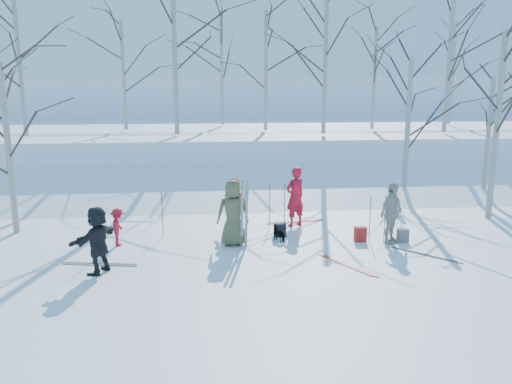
{
  "coord_description": "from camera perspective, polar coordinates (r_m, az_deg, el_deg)",
  "views": [
    {
      "loc": [
        -1.52,
        -12.66,
        4.27
      ],
      "look_at": [
        0.0,
        1.5,
        1.3
      ],
      "focal_mm": 35.0,
      "sensor_mm": 36.0,
      "label": 1
    }
  ],
  "objects": [
    {
      "name": "ski_pole_f",
      "position": [
        14.85,
        -10.66,
        -2.46
      ],
      "size": [
        0.02,
        0.02,
        1.34
      ],
      "primitive_type": "cylinder",
      "color": "black",
      "rests_on": "ground"
    },
    {
      "name": "ski_pair_a",
      "position": [
        16.31,
        4.49,
        -3.4
      ],
      "size": [
        0.68,
        1.95,
        0.02
      ],
      "primitive_type": null,
      "rotation": [
        0.0,
        0.0,
        1.7
      ],
      "color": "red",
      "rests_on": "ground"
    },
    {
      "name": "skier_olive_center",
      "position": [
        13.69,
        -2.63,
        -2.39
      ],
      "size": [
        0.93,
        0.62,
        1.85
      ],
      "primitive_type": "imported",
      "rotation": [
        0.0,
        0.0,
        3.18
      ],
      "color": "#4F5131",
      "rests_on": "ground"
    },
    {
      "name": "skier_redor_behind",
      "position": [
        15.13,
        -2.61,
        -1.45
      ],
      "size": [
        0.99,
        0.93,
        1.62
      ],
      "primitive_type": "imported",
      "rotation": [
        0.0,
        0.0,
        2.61
      ],
      "color": "red",
      "rests_on": "ground"
    },
    {
      "name": "upright_ski_left",
      "position": [
        13.49,
        -1.61,
        -2.48
      ],
      "size": [
        0.09,
        0.16,
        1.9
      ],
      "primitive_type": "cube",
      "rotation": [
        0.07,
        0.0,
        0.14
      ],
      "color": "silver",
      "rests_on": "ground"
    },
    {
      "name": "backpack_dark",
      "position": [
        14.67,
        2.74,
        -4.34
      ],
      "size": [
        0.34,
        0.24,
        0.4
      ],
      "primitive_type": "cube",
      "color": "black",
      "rests_on": "ground"
    },
    {
      "name": "skier_red_north",
      "position": [
        15.64,
        4.49,
        -0.55
      ],
      "size": [
        0.82,
        0.72,
        1.88
      ],
      "primitive_type": "imported",
      "rotation": [
        0.0,
        0.0,
        3.64
      ],
      "color": "red",
      "rests_on": "ground"
    },
    {
      "name": "birch_plateau_f",
      "position": [
        23.37,
        -9.32,
        16.42
      ],
      "size": [
        6.23,
        6.23,
        8.04
      ],
      "primitive_type": null,
      "color": "silver",
      "rests_on": "snow_plateau"
    },
    {
      "name": "snow_plateau",
      "position": [
        29.88,
        -3.19,
        5.48
      ],
      "size": [
        70.0,
        18.0,
        2.2
      ],
      "primitive_type": "cube",
      "color": "white",
      "rests_on": "ground"
    },
    {
      "name": "birch_plateau_c",
      "position": [
        24.3,
        -25.36,
        12.77
      ],
      "size": [
        4.74,
        4.74,
        5.91
      ],
      "primitive_type": null,
      "color": "silver",
      "rests_on": "snow_plateau"
    },
    {
      "name": "snow_ramp",
      "position": [
        20.15,
        -1.67,
        -0.03
      ],
      "size": [
        70.0,
        9.49,
        4.12
      ],
      "primitive_type": "cube",
      "rotation": [
        0.3,
        0.0,
        0.0
      ],
      "color": "white",
      "rests_on": "ground"
    },
    {
      "name": "ski_pole_e",
      "position": [
        14.48,
        12.9,
        -2.92
      ],
      "size": [
        0.02,
        0.02,
        1.34
      ],
      "primitive_type": "cylinder",
      "color": "black",
      "rests_on": "ground"
    },
    {
      "name": "ski_pole_c",
      "position": [
        14.44,
        14.49,
        -3.04
      ],
      "size": [
        0.02,
        0.02,
        1.34
      ],
      "primitive_type": "cylinder",
      "color": "black",
      "rests_on": "ground"
    },
    {
      "name": "ski_pole_b",
      "position": [
        15.41,
        1.55,
        -1.74
      ],
      "size": [
        0.02,
        0.02,
        1.34
      ],
      "primitive_type": "cylinder",
      "color": "black",
      "rests_on": "ground"
    },
    {
      "name": "birch_edge_e",
      "position": [
        20.09,
        16.93,
        6.8
      ],
      "size": [
        4.38,
        4.38,
        5.41
      ],
      "primitive_type": null,
      "color": "silver",
      "rests_on": "ground"
    },
    {
      "name": "birch_plateau_a",
      "position": [
        31.81,
        21.51,
        12.44
      ],
      "size": [
        4.63,
        4.63,
        5.76
      ],
      "primitive_type": null,
      "color": "silver",
      "rests_on": "snow_plateau"
    },
    {
      "name": "birch_plateau_j",
      "position": [
        25.76,
        21.19,
        13.7
      ],
      "size": [
        5.19,
        5.19,
        6.56
      ],
      "primitive_type": null,
      "color": "silver",
      "rests_on": "snow_plateau"
    },
    {
      "name": "skier_cream_east",
      "position": [
        14.38,
        15.22,
        -2.34
      ],
      "size": [
        1.06,
        0.96,
        1.73
      ],
      "primitive_type": "imported",
      "rotation": [
        0.0,
        0.0,
        0.67
      ],
      "color": "beige",
      "rests_on": "ground"
    },
    {
      "name": "birch_edge_a",
      "position": [
        16.31,
        -26.44,
        4.34
      ],
      "size": [
        4.11,
        4.11,
        5.01
      ],
      "primitive_type": null,
      "color": "silver",
      "rests_on": "ground"
    },
    {
      "name": "ski_pair_c",
      "position": [
        12.6,
        10.34,
        -8.19
      ],
      "size": [
        1.76,
        2.06,
        0.02
      ],
      "primitive_type": null,
      "rotation": [
        0.0,
        0.0,
        0.48
      ],
      "color": "red",
      "rests_on": "ground"
    },
    {
      "name": "birch_plateau_e",
      "position": [
        23.46,
        7.9,
        13.74
      ],
      "size": [
        4.68,
        4.68,
        5.83
      ],
      "primitive_type": null,
      "color": "silver",
      "rests_on": "snow_plateau"
    },
    {
      "name": "ski_pair_d",
      "position": [
        13.04,
        -17.45,
        -7.86
      ],
      "size": [
        0.9,
        1.97,
        0.02
      ],
      "primitive_type": null,
      "rotation": [
        0.0,
        0.0,
        1.38
      ],
      "color": "silver",
      "rests_on": "ground"
    },
    {
      "name": "backpack_red",
      "position": [
        14.5,
        11.83,
        -4.74
      ],
      "size": [
        0.32,
        0.22,
        0.42
      ],
      "primitive_type": "cube",
      "color": "#A71F19",
      "rests_on": "ground"
    },
    {
      "name": "ski_pair_b",
      "position": [
        13.84,
        18.63,
        -6.79
      ],
      "size": [
        2.08,
        2.1,
        0.02
      ],
      "primitive_type": null,
      "rotation": [
        0.0,
        0.0,
        0.71
      ],
      "color": "silver",
      "rests_on": "ground"
    },
    {
      "name": "birch_plateau_g",
      "position": [
        29.44,
        -3.94,
        13.84
      ],
      "size": [
        5.0,
        5.0,
        6.28
      ],
      "primitive_type": null,
      "color": "silver",
      "rests_on": "snow_plateau"
    },
    {
      "name": "birch_edge_c",
      "position": [
        21.28,
        25.02,
        5.57
      ],
      "size": [
        3.92,
        3.92,
        4.75
      ],
      "primitive_type": null,
      "color": "silver",
      "rests_on": "ground"
    },
    {
      "name": "birch_plateau_h",
      "position": [
        25.31,
        1.12,
        13.61
      ],
      "size": [
        4.63,
        4.63,
        5.75
      ],
      "primitive_type": null,
      "color": "silver",
      "rests_on": "snow_plateau"
    },
    {
      "name": "far_hill",
      "position": [
        50.74,
        -4.46,
        9.18
      ],
      "size": [
        90.0,
        30.0,
        6.0
      ],
      "primitive_type": "cube",
      "color": "white",
      "rests_on": "ground"
    },
    {
      "name": "skier_grey_west",
      "position": [
        12.25,
        -17.64,
        -5.24
      ],
      "size": [
        1.14,
        1.53,
        1.6
      ],
      "primitive_type": "imported",
      "rotation": [
        0.0,
        0.0,
        4.2
      ],
      "color": "black",
      "rests_on": "ground"
    },
    {
      "name": "dog",
      "position": [
        14.25,
        2.68,
        -4.74
      ],
      "size": [
        0.5,
        0.57,
        0.45
      ],
      "primitive_type": "imported",
      "rotation": [
        0.0,
        0.0,
        3.75
      ],
      "color": "black",
      "rests_on": "ground"
    },
    {
      "name": "ski_pole_d",
      "position": [
        15.74,
        3.28,
        -1.47
      ],
      "size": [
        0.02,
        0.02,
        1.34
      ],
      "primitive_type": "cylinder",
      "color": "black",
      "rests_on": "ground"
    },
    {
      "name": "birch_edge_b",
      "position": [
        18.07,
        25.81,
        6.68
      ],
      "size": [
        4.84,
        4.84,
        6.06
      ],
      "primitive_type": null,
      "color": "silver",
      "rests_on": "ground"
    },
    {
      "name": "birch_plateau_i",
      "position": [
        26.7,
        13.36,
        12.46
      ],
      "size": [
        4.14,
        4.14,
        5.06
      ],
      "primitive_type": null,
      "color": "silver",
      "rests_on": "snow_plateau"
    },
    {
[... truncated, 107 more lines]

